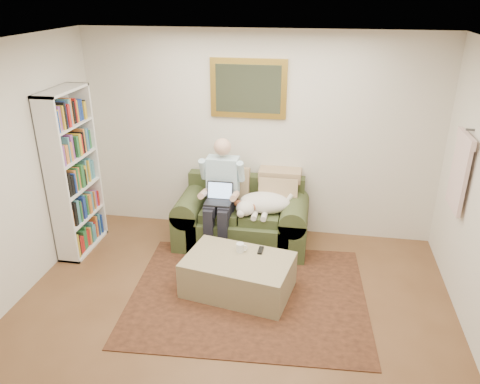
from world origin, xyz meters
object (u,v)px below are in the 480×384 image
(seated_man, at_px, (220,197))
(laptop, at_px, (219,197))
(sleeping_dog, at_px, (265,203))
(bookshelf, at_px, (73,173))
(coffee_mug, at_px, (240,248))
(sofa, at_px, (242,223))
(ottoman, at_px, (238,275))

(seated_man, relative_size, laptop, 4.33)
(seated_man, bearing_deg, sleeping_dog, 7.13)
(sleeping_dog, distance_m, bookshelf, 2.32)
(sleeping_dog, xyz_separation_m, coffee_mug, (-0.16, -0.82, -0.17))
(coffee_mug, bearing_deg, sleeping_dog, 78.65)
(coffee_mug, bearing_deg, bookshelf, 167.88)
(sofa, relative_size, seated_man, 1.19)
(laptop, distance_m, sleeping_dog, 0.56)
(coffee_mug, height_order, bookshelf, bookshelf)
(laptop, distance_m, bookshelf, 1.76)
(laptop, distance_m, coffee_mug, 0.83)
(sleeping_dog, height_order, bookshelf, bookshelf)
(seated_man, xyz_separation_m, laptop, (0.00, -0.06, 0.03))
(sleeping_dog, distance_m, coffee_mug, 0.85)
(laptop, height_order, ottoman, laptop)
(sofa, bearing_deg, seated_man, -148.55)
(laptop, distance_m, ottoman, 1.05)
(ottoman, relative_size, bookshelf, 0.56)
(coffee_mug, bearing_deg, ottoman, -87.42)
(sofa, relative_size, laptop, 5.15)
(ottoman, xyz_separation_m, bookshelf, (-2.10, 0.60, 0.80))
(sofa, xyz_separation_m, sleeping_dog, (0.29, -0.08, 0.34))
(bookshelf, bearing_deg, ottoman, -15.83)
(seated_man, relative_size, bookshelf, 0.69)
(laptop, height_order, sleeping_dog, laptop)
(laptop, bearing_deg, sleeping_dog, 13.64)
(bookshelf, bearing_deg, laptop, 7.84)
(laptop, bearing_deg, coffee_mug, -61.32)
(sofa, height_order, bookshelf, bookshelf)
(sleeping_dog, xyz_separation_m, bookshelf, (-2.26, -0.37, 0.37))
(sofa, distance_m, seated_man, 0.50)
(ottoman, height_order, coffee_mug, coffee_mug)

